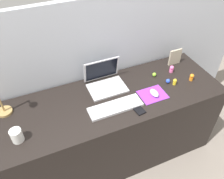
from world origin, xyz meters
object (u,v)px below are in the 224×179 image
at_px(toy_figurine_pink, 172,69).
at_px(coffee_mug, 17,135).
at_px(toy_figurine_blue, 168,81).
at_px(toy_figurine_orange, 192,77).
at_px(picture_frame, 175,57).
at_px(keyboard, 115,107).
at_px(toy_figurine_yellow, 175,82).
at_px(mouse, 154,93).
at_px(laptop, 105,80).
at_px(toy_figurine_lime, 154,75).
at_px(cell_phone, 138,109).

bearing_deg(toy_figurine_pink, coffee_mug, -170.72).
height_order(toy_figurine_blue, toy_figurine_orange, toy_figurine_orange).
bearing_deg(toy_figurine_orange, picture_frame, 89.30).
bearing_deg(keyboard, coffee_mug, -179.09).
bearing_deg(toy_figurine_yellow, keyboard, -174.58).
distance_m(keyboard, toy_figurine_pink, 0.67).
relative_size(mouse, toy_figurine_pink, 1.48).
height_order(mouse, coffee_mug, coffee_mug).
distance_m(toy_figurine_orange, toy_figurine_pink, 0.19).
relative_size(laptop, toy_figurine_lime, 8.32).
bearing_deg(cell_phone, toy_figurine_orange, 3.74).
relative_size(cell_phone, toy_figurine_yellow, 2.31).
bearing_deg(toy_figurine_lime, picture_frame, 18.23).
height_order(keyboard, toy_figurine_orange, toy_figurine_orange).
relative_size(toy_figurine_lime, toy_figurine_pink, 0.56).
height_order(cell_phone, toy_figurine_yellow, toy_figurine_yellow).
bearing_deg(keyboard, cell_phone, -27.21).
height_order(picture_frame, toy_figurine_blue, picture_frame).
xyz_separation_m(toy_figurine_lime, toy_figurine_blue, (0.06, -0.12, 0.00)).
distance_m(keyboard, toy_figurine_orange, 0.72).
relative_size(picture_frame, toy_figurine_yellow, 2.71).
bearing_deg(cell_phone, picture_frame, 25.09).
xyz_separation_m(mouse, toy_figurine_orange, (0.38, 0.04, 0.01)).
bearing_deg(toy_figurine_orange, toy_figurine_pink, 118.64).
xyz_separation_m(keyboard, cell_phone, (0.15, -0.08, -0.01)).
height_order(toy_figurine_blue, toy_figurine_pink, toy_figurine_pink).
bearing_deg(coffee_mug, cell_phone, -4.36).
xyz_separation_m(coffee_mug, toy_figurine_lime, (1.16, 0.22, -0.03)).
bearing_deg(laptop, coffee_mug, -158.40).
relative_size(picture_frame, toy_figurine_blue, 3.88).
relative_size(picture_frame, toy_figurine_orange, 2.37).
bearing_deg(toy_figurine_lime, laptop, 171.73).
bearing_deg(toy_figurine_pink, toy_figurine_orange, -61.36).
bearing_deg(picture_frame, laptop, -178.10).
bearing_deg(keyboard, toy_figurine_orange, 3.40).
bearing_deg(toy_figurine_orange, toy_figurine_yellow, 176.36).
bearing_deg(toy_figurine_blue, toy_figurine_lime, 115.54).
bearing_deg(laptop, toy_figurine_blue, -20.58).
bearing_deg(coffee_mug, mouse, 1.05).
relative_size(cell_phone, toy_figurine_lime, 3.55).
bearing_deg(picture_frame, toy_figurine_lime, -161.77).
distance_m(picture_frame, toy_figurine_pink, 0.14).
height_order(cell_phone, toy_figurine_pink, toy_figurine_pink).
bearing_deg(cell_phone, mouse, 15.63).
xyz_separation_m(cell_phone, toy_figurine_orange, (0.58, 0.12, 0.03)).
bearing_deg(toy_figurine_orange, toy_figurine_blue, 166.45).
bearing_deg(toy_figurine_lime, toy_figurine_yellow, -58.68).
distance_m(picture_frame, toy_figurine_yellow, 0.30).
bearing_deg(mouse, laptop, 139.18).
height_order(laptop, toy_figurine_pink, laptop).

